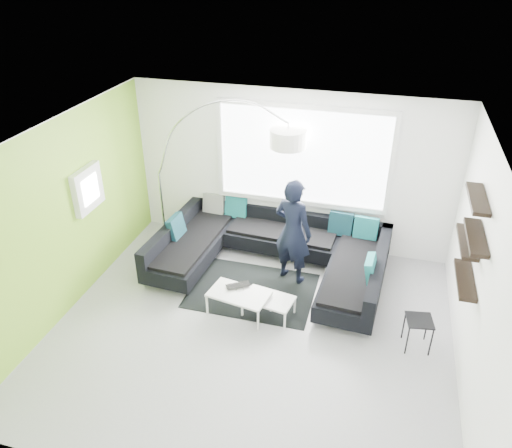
% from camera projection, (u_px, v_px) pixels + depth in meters
% --- Properties ---
extents(ground, '(5.50, 5.50, 0.00)m').
position_uv_depth(ground, '(251.00, 330.00, 7.08)').
color(ground, gray).
rests_on(ground, ground).
extents(room_shell, '(5.54, 5.04, 2.82)m').
position_uv_depth(room_shell, '(258.00, 212.00, 6.35)').
color(room_shell, white).
rests_on(room_shell, ground).
extents(sectional_sofa, '(3.78, 2.49, 0.78)m').
position_uv_depth(sectional_sofa, '(270.00, 255.00, 8.13)').
color(sectional_sofa, black).
rests_on(sectional_sofa, ground).
extents(rug, '(1.94, 1.41, 0.01)m').
position_uv_depth(rug, '(252.00, 290.00, 7.87)').
color(rug, black).
rests_on(rug, ground).
extents(coffee_table, '(1.21, 0.83, 0.37)m').
position_uv_depth(coffee_table, '(254.00, 304.00, 7.30)').
color(coffee_table, silver).
rests_on(coffee_table, ground).
extents(arc_lamp, '(2.52, 0.78, 2.69)m').
position_uv_depth(arc_lamp, '(159.00, 174.00, 8.51)').
color(arc_lamp, white).
rests_on(arc_lamp, ground).
extents(side_table, '(0.39, 0.39, 0.47)m').
position_uv_depth(side_table, '(417.00, 333.00, 6.68)').
color(side_table, black).
rests_on(side_table, ground).
extents(person, '(0.91, 0.83, 1.76)m').
position_uv_depth(person, '(293.00, 232.00, 7.74)').
color(person, black).
rests_on(person, ground).
extents(laptop, '(0.56, 0.55, 0.03)m').
position_uv_depth(laptop, '(239.00, 288.00, 7.31)').
color(laptop, black).
rests_on(laptop, coffee_table).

